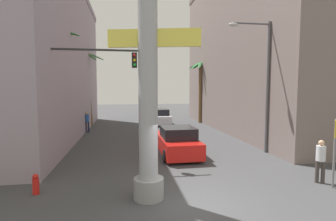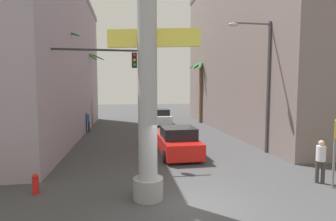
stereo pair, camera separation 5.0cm
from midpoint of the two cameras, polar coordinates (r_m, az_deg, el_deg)
name	(u,v)px [view 1 (the left image)]	position (r m, az deg, el deg)	size (l,w,h in m)	color
ground_plane	(157,141)	(18.26, -2.60, -6.69)	(84.75, 84.75, 0.00)	#424244
building_left	(29,58)	(22.50, -28.14, 10.08)	(7.78, 21.93, 11.83)	#9E8C99
building_right	(256,48)	(24.60, 18.52, 12.75)	(6.75, 21.30, 14.25)	slate
neon_sign_pole	(148,37)	(8.61, -4.54, 15.72)	(3.28, 1.00, 10.44)	#9E9EA3
street_lamp	(262,75)	(15.61, 19.67, 7.36)	(2.46, 0.28, 7.32)	#59595E
crossing_sign	(335,143)	(11.33, 32.46, -5.96)	(0.47, 0.47, 2.56)	slate
traffic_light_mast	(78,83)	(12.83, -19.11, 5.77)	(4.95, 0.32, 5.53)	#333333
car_lead	(177,142)	(14.63, 1.86, -6.79)	(2.06, 4.70, 1.56)	black
car_far	(159,117)	(26.86, -2.08, -1.37)	(2.07, 4.75, 1.56)	black
palm_tree_mid_left	(58,72)	(17.77, -22.87, 7.78)	(2.91, 2.81, 7.42)	brown
palm_tree_far_left	(88,81)	(26.30, -17.05, 6.13)	(3.00, 2.88, 7.03)	brown
palm_tree_far_right	(200,84)	(27.92, 6.99, 5.78)	(2.59, 2.57, 6.41)	brown
pedestrian_far_left	(87,120)	(22.73, -17.28, -2.06)	(0.36, 0.36, 1.71)	#1E233F
pedestrian_by_sign	(321,158)	(11.78, 30.19, -8.93)	(0.47, 0.47, 1.68)	#3F3833
fire_hydrant	(36,184)	(10.46, -26.97, -14.09)	(0.22, 0.22, 0.72)	red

